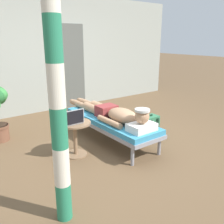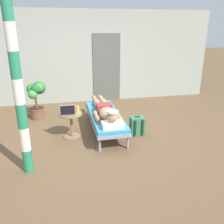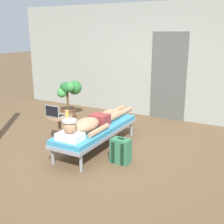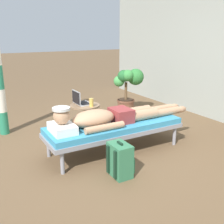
% 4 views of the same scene
% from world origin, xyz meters
% --- Properties ---
extents(ground_plane, '(40.00, 40.00, 0.00)m').
position_xyz_m(ground_plane, '(0.00, 0.00, 0.00)').
color(ground_plane, brown).
extents(house_wall_back, '(7.60, 0.20, 2.70)m').
position_xyz_m(house_wall_back, '(0.07, 2.66, 1.35)').
color(house_wall_back, '#999E93').
rests_on(house_wall_back, ground).
extents(house_door_panel, '(0.84, 0.03, 2.04)m').
position_xyz_m(house_door_panel, '(0.57, 2.55, 1.02)').
color(house_door_panel, '#545651').
rests_on(house_door_panel, ground).
extents(lounge_chair, '(0.64, 1.96, 0.42)m').
position_xyz_m(lounge_chair, '(0.07, 0.17, 0.35)').
color(lounge_chair, gray).
rests_on(lounge_chair, ground).
extents(person_reclining, '(0.53, 2.17, 0.33)m').
position_xyz_m(person_reclining, '(0.07, 0.07, 0.52)').
color(person_reclining, white).
rests_on(person_reclining, lounge_chair).
extents(side_table, '(0.48, 0.48, 0.52)m').
position_xyz_m(side_table, '(-0.68, 0.05, 0.36)').
color(side_table, '#8C6B4C').
rests_on(side_table, ground).
extents(laptop, '(0.31, 0.24, 0.23)m').
position_xyz_m(laptop, '(-0.74, -0.00, 0.58)').
color(laptop, '#A5A8AD').
rests_on(laptop, side_table).
extents(drink_glass, '(0.06, 0.06, 0.13)m').
position_xyz_m(drink_glass, '(-0.53, 0.09, 0.59)').
color(drink_glass, gold).
rests_on(drink_glass, side_table).
extents(backpack, '(0.30, 0.26, 0.42)m').
position_xyz_m(backpack, '(0.71, -0.14, 0.20)').
color(backpack, '#33724C').
rests_on(backpack, ground).
extents(potted_plant, '(0.46, 0.59, 0.92)m').
position_xyz_m(potted_plant, '(-1.45, 1.37, 0.59)').
color(potted_plant, brown).
rests_on(potted_plant, ground).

